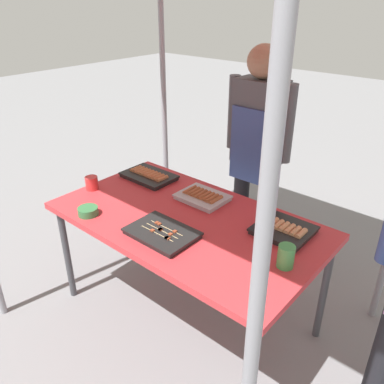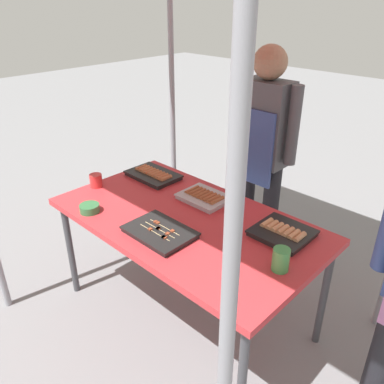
{
  "view_description": "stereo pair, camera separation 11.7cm",
  "coord_description": "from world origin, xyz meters",
  "views": [
    {
      "loc": [
        1.32,
        -1.49,
        1.94
      ],
      "look_at": [
        0.0,
        0.05,
        0.9
      ],
      "focal_mm": 36.84,
      "sensor_mm": 36.0,
      "label": 1
    },
    {
      "loc": [
        1.41,
        -1.41,
        1.94
      ],
      "look_at": [
        0.0,
        0.05,
        0.9
      ],
      "focal_mm": 36.84,
      "sensor_mm": 36.0,
      "label": 2
    }
  ],
  "objects": [
    {
      "name": "vendor_woman",
      "position": [
        -0.05,
        0.83,
        0.98
      ],
      "size": [
        0.52,
        0.23,
        1.65
      ],
      "rotation": [
        0.0,
        0.0,
        3.14
      ],
      "color": "black",
      "rests_on": "ground"
    },
    {
      "name": "tray_meat_skewers",
      "position": [
        0.03,
        -0.23,
        0.77
      ],
      "size": [
        0.37,
        0.26,
        0.04
      ],
      "color": "black",
      "rests_on": "stall_table"
    },
    {
      "name": "drink_cup_near_edge",
      "position": [
        0.67,
        -0.04,
        0.81
      ],
      "size": [
        0.08,
        0.08,
        0.12
      ],
      "primitive_type": "cylinder",
      "color": "#3F994C",
      "rests_on": "stall_table"
    },
    {
      "name": "tray_pork_links",
      "position": [
        0.51,
        0.23,
        0.77
      ],
      "size": [
        0.3,
        0.28,
        0.05
      ],
      "color": "black",
      "rests_on": "stall_table"
    },
    {
      "name": "drink_cup_by_wok",
      "position": [
        -0.73,
        -0.13,
        0.79
      ],
      "size": [
        0.08,
        0.08,
        0.09
      ],
      "primitive_type": "cylinder",
      "color": "red",
      "rests_on": "stall_table"
    },
    {
      "name": "tray_spring_rolls",
      "position": [
        -0.07,
        0.23,
        0.77
      ],
      "size": [
        0.31,
        0.24,
        0.05
      ],
      "color": "#ADADB2",
      "rests_on": "stall_table"
    },
    {
      "name": "tray_grilled_sausages",
      "position": [
        -0.56,
        0.24,
        0.77
      ],
      "size": [
        0.37,
        0.25,
        0.05
      ],
      "color": "black",
      "rests_on": "stall_table"
    },
    {
      "name": "condiment_bowl",
      "position": [
        -0.47,
        -0.36,
        0.77
      ],
      "size": [
        0.12,
        0.12,
        0.05
      ],
      "primitive_type": "cylinder",
      "color": "#33723F",
      "rests_on": "stall_table"
    },
    {
      "name": "stall_table",
      "position": [
        0.0,
        0.0,
        0.7
      ],
      "size": [
        1.6,
        0.9,
        0.75
      ],
      "color": "#C63338",
      "rests_on": "ground"
    },
    {
      "name": "ground_plane",
      "position": [
        0.0,
        0.0,
        0.0
      ],
      "size": [
        18.0,
        18.0,
        0.0
      ],
      "primitive_type": "plane",
      "color": "slate"
    }
  ]
}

